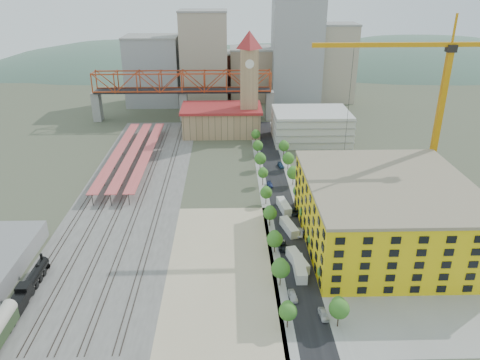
{
  "coord_description": "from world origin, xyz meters",
  "views": [
    {
      "loc": [
        -1.9,
        -134.91,
        70.38
      ],
      "look_at": [
        1.75,
        2.34,
        10.0
      ],
      "focal_mm": 35.0,
      "sensor_mm": 36.0,
      "label": 1
    }
  ],
  "objects_px": {
    "site_trailer_b": "(297,261)",
    "site_trailer_c": "(289,227)",
    "construction_building": "(386,212)",
    "site_trailer_d": "(284,206)",
    "clock_tower": "(249,74)",
    "car_0": "(293,296)",
    "site_trailer_a": "(299,269)",
    "tower_crane": "(431,92)",
    "locomotive": "(30,284)"
  },
  "relations": [
    {
      "from": "locomotive",
      "to": "car_0",
      "type": "bearing_deg",
      "value": -4.02
    },
    {
      "from": "site_trailer_a",
      "to": "site_trailer_b",
      "type": "xyz_separation_m",
      "value": [
        0.0,
        3.72,
        -0.02
      ]
    },
    {
      "from": "clock_tower",
      "to": "car_0",
      "type": "distance_m",
      "value": 128.37
    },
    {
      "from": "construction_building",
      "to": "locomotive",
      "type": "distance_m",
      "value": 94.6
    },
    {
      "from": "construction_building",
      "to": "tower_crane",
      "type": "distance_m",
      "value": 42.4
    },
    {
      "from": "site_trailer_a",
      "to": "site_trailer_c",
      "type": "bearing_deg",
      "value": 90.52
    },
    {
      "from": "site_trailer_c",
      "to": "site_trailer_d",
      "type": "height_order",
      "value": "site_trailer_d"
    },
    {
      "from": "construction_building",
      "to": "site_trailer_b",
      "type": "relative_size",
      "value": 4.94
    },
    {
      "from": "site_trailer_c",
      "to": "car_0",
      "type": "height_order",
      "value": "site_trailer_c"
    },
    {
      "from": "tower_crane",
      "to": "site_trailer_a",
      "type": "distance_m",
      "value": 70.43
    },
    {
      "from": "site_trailer_a",
      "to": "tower_crane",
      "type": "bearing_deg",
      "value": 42.96
    },
    {
      "from": "construction_building",
      "to": "site_trailer_a",
      "type": "height_order",
      "value": "construction_building"
    },
    {
      "from": "site_trailer_b",
      "to": "site_trailer_c",
      "type": "height_order",
      "value": "site_trailer_b"
    },
    {
      "from": "locomotive",
      "to": "site_trailer_c",
      "type": "relative_size",
      "value": 2.28
    },
    {
      "from": "site_trailer_a",
      "to": "site_trailer_d",
      "type": "relative_size",
      "value": 1.06
    },
    {
      "from": "tower_crane",
      "to": "site_trailer_b",
      "type": "relative_size",
      "value": 5.88
    },
    {
      "from": "clock_tower",
      "to": "site_trailer_c",
      "type": "xyz_separation_m",
      "value": [
        8.0,
        -93.41,
        -27.35
      ]
    },
    {
      "from": "site_trailer_d",
      "to": "site_trailer_a",
      "type": "bearing_deg",
      "value": -99.38
    },
    {
      "from": "tower_crane",
      "to": "site_trailer_b",
      "type": "height_order",
      "value": "tower_crane"
    },
    {
      "from": "construction_building",
      "to": "site_trailer_a",
      "type": "bearing_deg",
      "value": -150.06
    },
    {
      "from": "site_trailer_c",
      "to": "site_trailer_d",
      "type": "distance_m",
      "value": 13.84
    },
    {
      "from": "locomotive",
      "to": "car_0",
      "type": "distance_m",
      "value": 63.17
    },
    {
      "from": "site_trailer_c",
      "to": "locomotive",
      "type": "bearing_deg",
      "value": -171.6
    },
    {
      "from": "tower_crane",
      "to": "car_0",
      "type": "bearing_deg",
      "value": -133.04
    },
    {
      "from": "site_trailer_a",
      "to": "car_0",
      "type": "height_order",
      "value": "site_trailer_a"
    },
    {
      "from": "site_trailer_d",
      "to": "site_trailer_b",
      "type": "bearing_deg",
      "value": -99.38
    },
    {
      "from": "site_trailer_a",
      "to": "site_trailer_b",
      "type": "distance_m",
      "value": 3.72
    },
    {
      "from": "tower_crane",
      "to": "site_trailer_a",
      "type": "relative_size",
      "value": 5.81
    },
    {
      "from": "clock_tower",
      "to": "site_trailer_b",
      "type": "xyz_separation_m",
      "value": [
        8.0,
        -111.25,
        -27.29
      ]
    },
    {
      "from": "clock_tower",
      "to": "construction_building",
      "type": "distance_m",
      "value": 107.36
    },
    {
      "from": "construction_building",
      "to": "site_trailer_d",
      "type": "xyz_separation_m",
      "value": [
        -26.0,
        20.43,
        -8.07
      ]
    },
    {
      "from": "tower_crane",
      "to": "clock_tower",
      "type": "bearing_deg",
      "value": 125.48
    },
    {
      "from": "site_trailer_c",
      "to": "site_trailer_a",
      "type": "bearing_deg",
      "value": -104.12
    },
    {
      "from": "clock_tower",
      "to": "site_trailer_b",
      "type": "relative_size",
      "value": 5.08
    },
    {
      "from": "construction_building",
      "to": "locomotive",
      "type": "xyz_separation_m",
      "value": [
        -92.0,
        -20.77,
        -7.32
      ]
    },
    {
      "from": "locomotive",
      "to": "site_trailer_b",
      "type": "xyz_separation_m",
      "value": [
        66.0,
        9.52,
        -0.69
      ]
    },
    {
      "from": "site_trailer_c",
      "to": "clock_tower",
      "type": "bearing_deg",
      "value": 80.77
    },
    {
      "from": "site_trailer_b",
      "to": "clock_tower",
      "type": "bearing_deg",
      "value": 79.7
    },
    {
      "from": "clock_tower",
      "to": "site_trailer_c",
      "type": "distance_m",
      "value": 97.66
    },
    {
      "from": "site_trailer_a",
      "to": "site_trailer_d",
      "type": "height_order",
      "value": "site_trailer_a"
    },
    {
      "from": "site_trailer_b",
      "to": "site_trailer_a",
      "type": "bearing_deg",
      "value": -104.41
    },
    {
      "from": "tower_crane",
      "to": "car_0",
      "type": "distance_m",
      "value": 78.9
    },
    {
      "from": "locomotive",
      "to": "site_trailer_b",
      "type": "relative_size",
      "value": 2.19
    },
    {
      "from": "clock_tower",
      "to": "site_trailer_b",
      "type": "height_order",
      "value": "clock_tower"
    },
    {
      "from": "clock_tower",
      "to": "locomotive",
      "type": "relative_size",
      "value": 2.32
    },
    {
      "from": "locomotive",
      "to": "car_0",
      "type": "xyz_separation_m",
      "value": [
        63.0,
        -4.42,
        -1.31
      ]
    },
    {
      "from": "construction_building",
      "to": "locomotive",
      "type": "relative_size",
      "value": 2.26
    },
    {
      "from": "locomotive",
      "to": "tower_crane",
      "type": "bearing_deg",
      "value": 22.87
    },
    {
      "from": "site_trailer_b",
      "to": "site_trailer_c",
      "type": "relative_size",
      "value": 1.04
    },
    {
      "from": "tower_crane",
      "to": "car_0",
      "type": "xyz_separation_m",
      "value": [
        -47.77,
        -51.16,
        -36.41
      ]
    }
  ]
}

